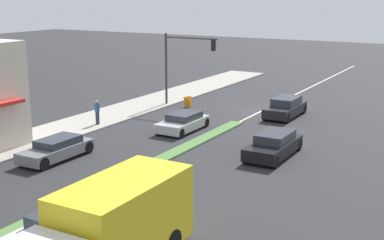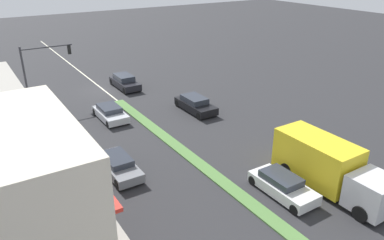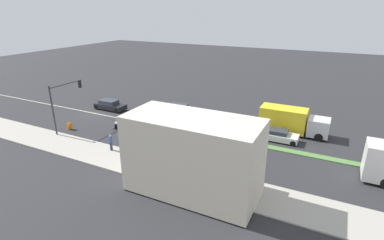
# 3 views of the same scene
# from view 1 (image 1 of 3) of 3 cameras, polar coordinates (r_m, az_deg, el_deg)

# --- Properties ---
(ground_plane) EXTENTS (160.00, 160.00, 0.00)m
(ground_plane) POSITION_cam_1_polar(r_m,az_deg,el_deg) (25.68, -8.52, -6.78)
(ground_plane) COLOR #2B2B2D
(lane_marking_center) EXTENTS (0.16, 60.00, 0.01)m
(lane_marking_center) POSITION_cam_1_polar(r_m,az_deg,el_deg) (40.75, 7.24, 0.87)
(lane_marking_center) COLOR beige
(lane_marking_center) RESTS_ON ground
(traffic_signal_main) EXTENTS (4.59, 0.34, 5.60)m
(traffic_signal_main) POSITION_cam_1_polar(r_m,az_deg,el_deg) (41.69, -1.12, 6.69)
(traffic_signal_main) COLOR #333338
(traffic_signal_main) RESTS_ON sidewalk_right
(pedestrian) EXTENTS (0.34, 0.34, 1.67)m
(pedestrian) POSITION_cam_1_polar(r_m,az_deg,el_deg) (36.57, -10.08, 0.90)
(pedestrian) COLOR #282D42
(pedestrian) RESTS_ON sidewalk_right
(warning_aframe_sign) EXTENTS (0.45, 0.53, 0.84)m
(warning_aframe_sign) POSITION_cam_1_polar(r_m,az_deg,el_deg) (42.03, -0.46, 1.94)
(warning_aframe_sign) COLOR orange
(warning_aframe_sign) RESTS_ON ground
(delivery_truck) EXTENTS (2.44, 7.50, 2.87)m
(delivery_truck) POSITION_cam_1_polar(r_m,az_deg,el_deg) (17.47, -9.11, -11.62)
(delivery_truck) COLOR silver
(delivery_truck) RESTS_ON ground
(van_white) EXTENTS (1.80, 4.22, 1.23)m
(van_white) POSITION_cam_1_polar(r_m,az_deg,el_deg) (20.10, -13.86, -11.10)
(van_white) COLOR silver
(van_white) RESTS_ON ground
(suv_black) EXTENTS (1.88, 4.51, 1.33)m
(suv_black) POSITION_cam_1_polar(r_m,az_deg,el_deg) (29.74, 8.71, -2.66)
(suv_black) COLOR black
(suv_black) RESTS_ON ground
(sedan_dark) EXTENTS (1.86, 4.48, 1.40)m
(sedan_dark) POSITION_cam_1_polar(r_m,az_deg,el_deg) (39.37, 9.94, 1.32)
(sedan_dark) COLOR black
(sedan_dark) RESTS_ON ground
(sedan_silver) EXTENTS (1.89, 4.11, 1.17)m
(sedan_silver) POSITION_cam_1_polar(r_m,az_deg,el_deg) (34.85, -0.97, -0.23)
(sedan_silver) COLOR #B7BABF
(sedan_silver) RESTS_ON ground
(suv_grey) EXTENTS (1.73, 4.34, 1.17)m
(suv_grey) POSITION_cam_1_polar(r_m,az_deg,el_deg) (29.81, -14.25, -3.01)
(suv_grey) COLOR slate
(suv_grey) RESTS_ON ground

